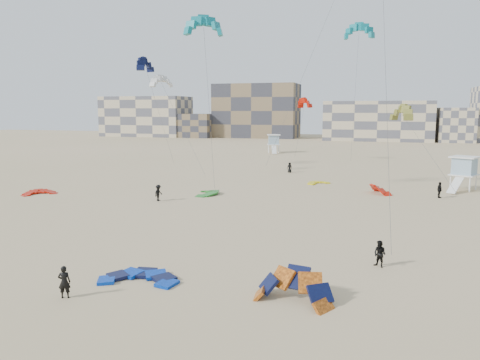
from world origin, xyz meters
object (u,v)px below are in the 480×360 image
(kite_ground_blue, at_px, (139,281))
(lifeguard_tower_near, at_px, (464,173))
(kite_ground_orange, at_px, (292,302))
(kitesurfer_main, at_px, (64,282))

(kite_ground_blue, relative_size, lifeguard_tower_near, 0.70)
(kite_ground_orange, bearing_deg, lifeguard_tower_near, 82.03)
(kitesurfer_main, bearing_deg, kite_ground_orange, 171.79)
(kite_ground_blue, bearing_deg, kite_ground_orange, -10.73)
(kite_ground_blue, height_order, kite_ground_orange, kite_ground_orange)
(kite_ground_orange, relative_size, lifeguard_tower_near, 0.67)
(lifeguard_tower_near, bearing_deg, kite_ground_orange, -82.42)
(kite_ground_blue, bearing_deg, lifeguard_tower_near, 51.26)
(lifeguard_tower_near, bearing_deg, kite_ground_blue, -93.43)
(kite_ground_blue, bearing_deg, kitesurfer_main, -135.02)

